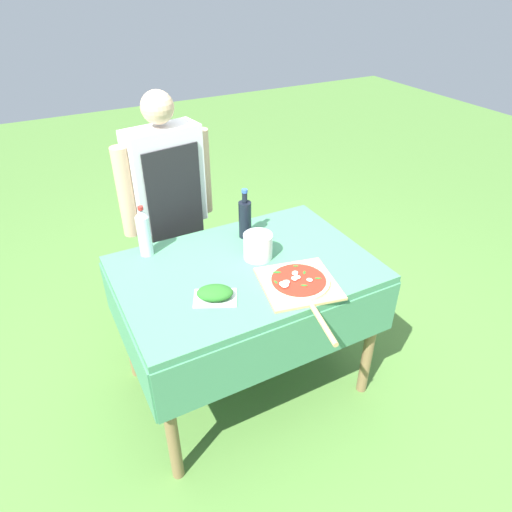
{
  "coord_description": "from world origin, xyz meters",
  "views": [
    {
      "loc": [
        -0.8,
        -1.62,
        2.04
      ],
      "look_at": [
        0.06,
        0.0,
        0.84
      ],
      "focal_mm": 32.0,
      "sensor_mm": 36.0,
      "label": 1
    }
  ],
  "objects": [
    {
      "name": "mixing_tub",
      "position": [
        0.09,
        0.04,
        0.86
      ],
      "size": [
        0.14,
        0.14,
        0.13
      ],
      "primitive_type": "cylinder",
      "color": "silver",
      "rests_on": "prep_table"
    },
    {
      "name": "person_cook",
      "position": [
        -0.14,
        0.68,
        0.88
      ],
      "size": [
        0.56,
        0.23,
        1.49
      ],
      "rotation": [
        0.0,
        0.0,
        3.29
      ],
      "color": "#70604C",
      "rests_on": "ground"
    },
    {
      "name": "herb_container",
      "position": [
        -0.23,
        -0.16,
        0.83
      ],
      "size": [
        0.22,
        0.2,
        0.06
      ],
      "rotation": [
        0.0,
        0.0,
        -0.45
      ],
      "color": "silver",
      "rests_on": "prep_table"
    },
    {
      "name": "ground_plane",
      "position": [
        0.0,
        0.0,
        0.0
      ],
      "size": [
        12.0,
        12.0,
        0.0
      ],
      "primitive_type": "plane",
      "color": "#517F38"
    },
    {
      "name": "oil_bottle",
      "position": [
        0.13,
        0.25,
        0.91
      ],
      "size": [
        0.07,
        0.07,
        0.27
      ],
      "color": "black",
      "rests_on": "prep_table"
    },
    {
      "name": "water_bottle",
      "position": [
        -0.38,
        0.33,
        0.93
      ],
      "size": [
        0.07,
        0.07,
        0.26
      ],
      "color": "silver",
      "rests_on": "prep_table"
    },
    {
      "name": "prep_table",
      "position": [
        0.0,
        0.0,
        0.69
      ],
      "size": [
        1.22,
        0.84,
        0.8
      ],
      "color": "#478960",
      "rests_on": "ground"
    },
    {
      "name": "pizza_on_peel",
      "position": [
        0.14,
        -0.26,
        0.81
      ],
      "size": [
        0.39,
        0.6,
        0.05
      ],
      "rotation": [
        0.0,
        0.0,
        -0.21
      ],
      "color": "tan",
      "rests_on": "prep_table"
    }
  ]
}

